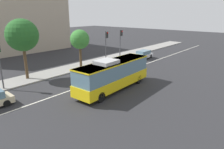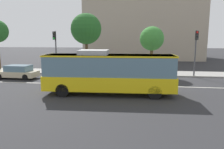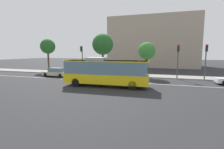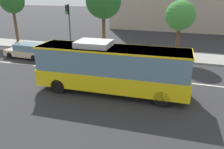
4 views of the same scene
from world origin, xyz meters
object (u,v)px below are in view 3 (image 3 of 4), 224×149
object	(u,v)px
transit_bus	(106,71)
traffic_light_far_corner	(178,56)
traffic_light_near_corner	(82,55)
traffic_light_mid_block	(206,56)
street_tree_kerbside_right	(147,51)
street_tree_kerbside_centre	(48,47)
sedan_beige	(56,72)
street_tree_kerbside_left	(103,45)

from	to	relation	value
transit_bus	traffic_light_far_corner	distance (m)	12.21
traffic_light_near_corner	traffic_light_mid_block	xyz separation A→B (m)	(20.06, -0.30, 0.00)
traffic_light_far_corner	street_tree_kerbside_right	xyz separation A→B (m)	(-4.76, 0.94, 0.69)
transit_bus	street_tree_kerbside_right	xyz separation A→B (m)	(3.73, 9.54, 2.45)
traffic_light_far_corner	street_tree_kerbside_right	bearing A→B (deg)	-98.50
street_tree_kerbside_right	traffic_light_mid_block	bearing A→B (deg)	-6.27
transit_bus	traffic_light_near_corner	bearing A→B (deg)	129.20
traffic_light_near_corner	street_tree_kerbside_centre	xyz separation A→B (m)	(-9.20, 2.44, 1.67)
sedan_beige	street_tree_kerbside_left	xyz separation A→B (m)	(6.49, 5.08, 4.74)
transit_bus	street_tree_kerbside_centre	bearing A→B (deg)	144.24
traffic_light_near_corner	street_tree_kerbside_left	bearing A→B (deg)	117.81
sedan_beige	street_tree_kerbside_right	distance (m)	15.54
transit_bus	sedan_beige	distance (m)	12.12
street_tree_kerbside_left	transit_bus	bearing A→B (deg)	-67.52
transit_bus	traffic_light_near_corner	xyz separation A→B (m)	(-7.80, 8.90, 1.75)
street_tree_kerbside_centre	traffic_light_near_corner	bearing A→B (deg)	-14.86
street_tree_kerbside_centre	sedan_beige	bearing A→B (deg)	-44.00
transit_bus	street_tree_kerbside_right	world-z (taller)	street_tree_kerbside_right
transit_bus	traffic_light_near_corner	size ratio (longest dim) A/B	1.94
traffic_light_far_corner	traffic_light_near_corner	bearing A→B (deg)	-88.40
transit_bus	street_tree_kerbside_left	xyz separation A→B (m)	(-4.32, 10.45, 3.66)
sedan_beige	street_tree_kerbside_centre	bearing A→B (deg)	-41.42
street_tree_kerbside_centre	street_tree_kerbside_right	bearing A→B (deg)	-4.96
street_tree_kerbside_right	transit_bus	bearing A→B (deg)	-111.35
traffic_light_near_corner	traffic_light_mid_block	world-z (taller)	same
traffic_light_near_corner	traffic_light_mid_block	size ratio (longest dim) A/B	1.00
traffic_light_mid_block	traffic_light_far_corner	bearing A→B (deg)	-87.84
transit_bus	street_tree_kerbside_centre	world-z (taller)	street_tree_kerbside_centre
traffic_light_mid_block	street_tree_kerbside_left	bearing A→B (deg)	-94.21
street_tree_kerbside_left	street_tree_kerbside_right	size ratio (longest dim) A/B	1.30
traffic_light_near_corner	street_tree_kerbside_left	distance (m)	4.26
sedan_beige	street_tree_kerbside_right	xyz separation A→B (m)	(14.55, 4.17, 3.53)
traffic_light_near_corner	street_tree_kerbside_right	bearing A→B (deg)	96.96
transit_bus	traffic_light_mid_block	bearing A→B (deg)	33.01
traffic_light_mid_block	street_tree_kerbside_right	distance (m)	8.60
sedan_beige	street_tree_kerbside_left	size ratio (longest dim) A/B	0.62
sedan_beige	traffic_light_far_corner	size ratio (longest dim) A/B	0.88
sedan_beige	street_tree_kerbside_right	world-z (taller)	street_tree_kerbside_right
street_tree_kerbside_left	street_tree_kerbside_right	bearing A→B (deg)	-6.45
sedan_beige	traffic_light_near_corner	xyz separation A→B (m)	(3.01, 3.53, 2.84)
traffic_light_near_corner	street_tree_kerbside_left	xyz separation A→B (m)	(3.48, 1.55, 1.90)
street_tree_kerbside_left	traffic_light_mid_block	bearing A→B (deg)	-6.36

